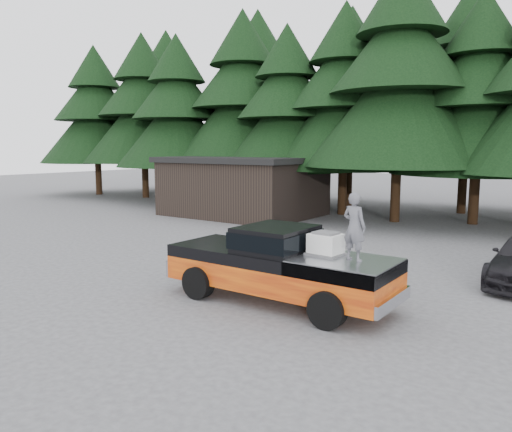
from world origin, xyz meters
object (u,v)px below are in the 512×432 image
Objects in this scene: utility_building at (243,186)px; air_compressor at (326,245)px; pickup_truck at (279,276)px; man_on_bed at (354,227)px.

air_compressor is at bearing -46.38° from utility_building.
utility_building reaches higher than pickup_truck.
pickup_truck is at bearing -49.82° from utility_building.
pickup_truck is at bearing 10.73° from man_on_bed.
utility_building is at bearing 130.18° from pickup_truck.
pickup_truck is 1.52m from air_compressor.
utility_building reaches higher than man_on_bed.
pickup_truck is 2.45m from man_on_bed.
air_compressor reaches higher than pickup_truck.
man_on_bed is at bearing 0.62° from pickup_truck.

